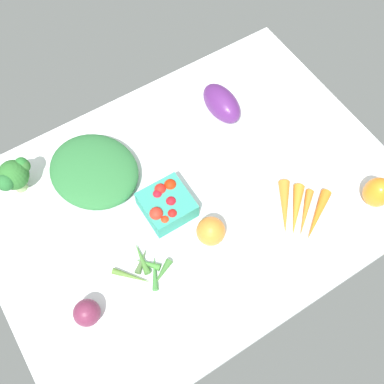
% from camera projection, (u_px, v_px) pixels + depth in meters
% --- Properties ---
extents(tablecloth, '(1.04, 0.76, 0.02)m').
position_uv_depth(tablecloth, '(192.00, 197.00, 1.23)').
color(tablecloth, white).
rests_on(tablecloth, ground).
extents(berry_basket, '(0.12, 0.12, 0.07)m').
position_uv_depth(berry_basket, '(167.00, 205.00, 1.18)').
color(berry_basket, teal).
rests_on(berry_basket, tablecloth).
extents(carrot_bunch, '(0.18, 0.18, 0.03)m').
position_uv_depth(carrot_bunch, '(299.00, 211.00, 1.19)').
color(carrot_bunch, orange).
rests_on(carrot_bunch, tablecloth).
extents(leafy_greens_clump, '(0.28, 0.30, 0.06)m').
position_uv_depth(leafy_greens_clump, '(94.00, 171.00, 1.22)').
color(leafy_greens_clump, '#2F763C').
rests_on(leafy_greens_clump, tablecloth).
extents(eggplant, '(0.08, 0.14, 0.08)m').
position_uv_depth(eggplant, '(222.00, 103.00, 1.31)').
color(eggplant, '#5B2571').
rests_on(eggplant, tablecloth).
extents(bell_pepper_orange, '(0.09, 0.09, 0.09)m').
position_uv_depth(bell_pepper_orange, '(377.00, 192.00, 1.18)').
color(bell_pepper_orange, orange).
rests_on(bell_pepper_orange, tablecloth).
extents(red_onion_near_basket, '(0.06, 0.06, 0.06)m').
position_uv_depth(red_onion_near_basket, '(87.00, 313.00, 1.05)').
color(red_onion_near_basket, '#722846').
rests_on(red_onion_near_basket, tablecloth).
extents(okra_pile, '(0.14, 0.13, 0.02)m').
position_uv_depth(okra_pile, '(146.00, 268.00, 1.12)').
color(okra_pile, '#479039').
rests_on(okra_pile, tablecloth).
extents(broccoli_head, '(0.09, 0.08, 0.10)m').
position_uv_depth(broccoli_head, '(14.00, 174.00, 1.18)').
color(broccoli_head, '#97BA74').
rests_on(broccoli_head, tablecloth).
extents(heirloom_tomato_orange, '(0.07, 0.07, 0.07)m').
position_uv_depth(heirloom_tomato_orange, '(211.00, 231.00, 1.14)').
color(heirloom_tomato_orange, orange).
rests_on(heirloom_tomato_orange, tablecloth).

